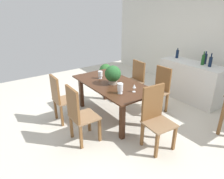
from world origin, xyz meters
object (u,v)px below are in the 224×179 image
crystal_vase_center_near (100,74)px  wine_glass (134,86)px  chair_far_right (159,88)px  wine_bottle_amber (177,54)px  chair_near_left (60,97)px  wine_bottle_clear (205,59)px  chair_near_right (79,113)px  dining_table (112,89)px  wine_bottle_dark (203,60)px  chair_foot_end (156,115)px  chair_far_left (135,78)px  potted_plant_floor (106,72)px  wine_bottle_green (210,62)px  crystal_vase_left (120,88)px  kitchen_counter (190,81)px  flower_centerpiece (113,74)px

crystal_vase_center_near → wine_glass: bearing=6.9°
chair_far_right → wine_bottle_amber: 1.37m
chair_near_left → wine_bottle_clear: size_ratio=3.33×
chair_near_right → chair_near_left: chair_near_right is taller
dining_table → wine_bottle_dark: (0.64, 2.08, 0.43)m
chair_near_right → chair_foot_end: bearing=-128.3°
chair_foot_end → chair_near_left: 1.87m
dining_table → crystal_vase_center_near: 0.44m
chair_far_right → chair_near_left: size_ratio=1.01×
chair_far_left → wine_bottle_dark: (1.04, 1.11, 0.52)m
chair_near_left → wine_bottle_dark: (1.05, 3.04, 0.51)m
chair_near_left → potted_plant_floor: chair_near_left is taller
wine_bottle_green → chair_near_right: bearing=-97.8°
wine_bottle_clear → wine_bottle_dark: (0.02, -0.12, -0.00)m
dining_table → chair_far_right: bearing=67.7°
chair_near_right → crystal_vase_center_near: size_ratio=6.28×
chair_far_left → crystal_vase_left: size_ratio=4.94×
kitchen_counter → wine_bottle_green: bearing=5.0°
crystal_vase_center_near → wine_glass: 0.97m
chair_near_right → crystal_vase_center_near: 1.24m
chair_far_left → flower_centerpiece: size_ratio=2.52×
chair_near_right → kitchen_counter: bearing=-90.1°
wine_bottle_green → chair_near_left: bearing=-111.9°
chair_foot_end → chair_far_left: size_ratio=1.11×
potted_plant_floor → wine_bottle_green: bearing=21.2°
chair_foot_end → wine_bottle_green: size_ratio=3.49×
dining_table → flower_centerpiece: bearing=-18.4°
chair_near_left → crystal_vase_center_near: chair_near_left is taller
chair_foot_end → wine_bottle_green: 2.16m
chair_far_left → wine_bottle_green: 1.73m
chair_near_right → crystal_vase_center_near: chair_near_right is taller
flower_centerpiece → potted_plant_floor: 2.25m
chair_far_right → wine_bottle_amber: wine_bottle_amber is taller
dining_table → wine_glass: (0.59, 0.07, 0.22)m
kitchen_counter → crystal_vase_center_near: bearing=-111.0°
chair_far_right → chair_foot_end: chair_foot_end is taller
wine_glass → dining_table: bearing=-173.3°
chair_foot_end → chair_near_left: size_ratio=1.07×
potted_plant_floor → flower_centerpiece: bearing=-29.8°
chair_near_right → crystal_vase_center_near: (-0.77, 0.92, 0.28)m
crystal_vase_center_near → wine_bottle_green: wine_bottle_green is taller
chair_far_right → chair_far_left: bearing=177.7°
kitchen_counter → chair_near_left: bearing=-105.5°
chair_far_left → potted_plant_floor: chair_far_left is taller
kitchen_counter → wine_bottle_green: wine_bottle_green is taller
potted_plant_floor → wine_bottle_clear: bearing=25.0°
chair_foot_end → wine_bottle_amber: size_ratio=4.13×
dining_table → chair_foot_end: 1.19m
chair_near_left → wine_bottle_green: 3.32m
dining_table → kitchen_counter: (0.43, 2.05, -0.16)m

